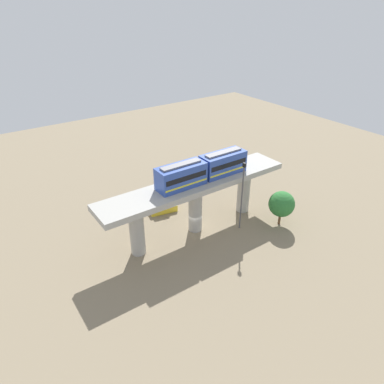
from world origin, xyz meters
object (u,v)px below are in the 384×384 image
at_px(train, 203,169).
at_px(parked_car_red, 127,202).
at_px(parked_car_yellow, 163,207).
at_px(parked_car_white, 197,186).
at_px(signal_post, 242,194).
at_px(tree_near_viaduct, 282,204).

xyz_separation_m(train, parked_car_red, (11.44, 6.45, -8.51)).
bearing_deg(parked_car_yellow, parked_car_white, -61.00).
distance_m(parked_car_red, signal_post, 18.98).
relative_size(parked_car_white, parked_car_red, 0.99).
xyz_separation_m(train, parked_car_yellow, (6.79, 2.56, -8.51)).
bearing_deg(parked_car_yellow, tree_near_viaduct, -124.91).
bearing_deg(train, tree_near_viaduct, -121.55).
distance_m(parked_car_red, tree_near_viaduct, 23.95).
bearing_deg(train, parked_car_white, -31.77).
xyz_separation_m(parked_car_white, signal_post, (-12.91, 1.60, 4.94)).
bearing_deg(tree_near_viaduct, train, 58.45).
xyz_separation_m(parked_car_red, tree_near_viaduct, (-17.43, -16.21, 2.65)).
bearing_deg(parked_car_yellow, train, -148.20).
relative_size(parked_car_red, signal_post, 0.43).
relative_size(train, parked_car_red, 3.03).
xyz_separation_m(parked_car_yellow, tree_near_viaduct, (-12.78, -12.31, 2.65)).
bearing_deg(parked_car_white, parked_car_yellow, 99.22).
bearing_deg(signal_post, parked_car_yellow, 33.88).
bearing_deg(train, signal_post, -128.43).
distance_m(train, parked_car_yellow, 11.19).
xyz_separation_m(parked_car_yellow, signal_post, (-10.19, -6.84, 4.94)).
height_order(parked_car_red, signal_post, signal_post).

